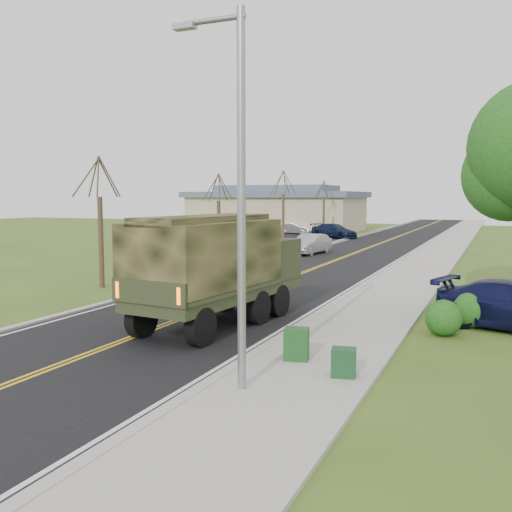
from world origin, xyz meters
The scene contains 19 objects.
ground centered at (0.00, 0.00, 0.00)m, with size 160.00×160.00×0.00m, color #39551C.
road centered at (0.00, 40.00, 0.01)m, with size 8.00×120.00×0.01m, color black.
curb_right centered at (4.15, 40.00, 0.06)m, with size 0.30×120.00×0.12m, color #9E998E.
sidewalk_right centered at (5.90, 40.00, 0.05)m, with size 3.20×120.00×0.10m, color #9E998E.
curb_left centered at (-4.15, 40.00, 0.05)m, with size 0.30×120.00×0.10m, color #9E998E.
street_light centered at (4.90, -0.50, 4.43)m, with size 1.65×0.22×8.00m.
bare_tree_a centered at (-7.00, 10.00, 2.63)m, with size 1.93×2.26×6.08m.
bare_tree_b centered at (-7.00, 22.00, 2.48)m, with size 1.83×2.14×5.73m.
bare_tree_c centered at (-7.00, 34.00, 2.78)m, with size 2.04×2.39×6.42m.
bare_tree_d centered at (-7.00, 46.00, 2.55)m, with size 1.88×2.20×5.91m.
commercial_building centered at (-15.98, 55.97, 2.69)m, with size 25.50×21.50×5.65m.
military_truck centered at (1.58, 5.00, 2.07)m, with size 3.29×7.47×3.61m.
suv_champagne centered at (-2.90, 14.59, 0.77)m, with size 2.54×5.51×1.53m, color #998956.
sedan_silver centered at (-2.89, 28.71, 0.74)m, with size 1.56×4.49×1.48m, color #A7A7AC.
utility_box_near centered at (5.36, 2.01, 0.50)m, with size 0.60×0.50×0.80m, color #1A491C.
utility_box_far centered at (6.80, 1.15, 0.43)m, with size 0.55×0.45×0.65m, color #163F1F.
lot_car_dark centered at (-13.92, 44.72, 0.74)m, with size 1.75×4.35×1.48m, color black.
lot_car_silver centered at (-11.56, 50.00, 0.63)m, with size 1.32×3.80×1.25m, color #ADADB2.
lot_car_navy centered at (-5.68, 45.39, 0.74)m, with size 2.09×5.13×1.49m, color black.
Camera 1 is at (9.97, -11.29, 4.18)m, focal length 40.00 mm.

